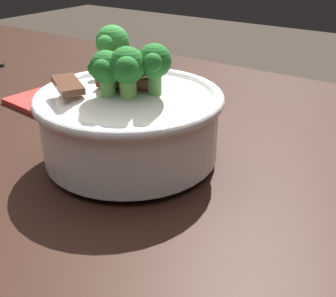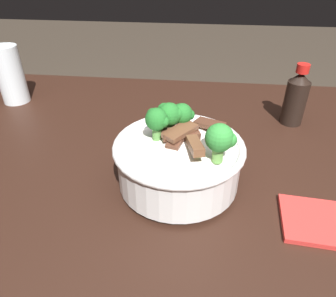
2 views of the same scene
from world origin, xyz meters
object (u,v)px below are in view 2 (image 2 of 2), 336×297
at_px(drinking_glass, 11,79).
at_px(soy_sauce_bottle, 296,98).
at_px(rice_bowl, 179,156).
at_px(folded_napkin, 325,223).

distance_m(drinking_glass, soy_sauce_bottle, 0.67).
xyz_separation_m(rice_bowl, soy_sauce_bottle, (0.23, 0.24, 0.00)).
bearing_deg(soy_sauce_bottle, folded_napkin, -92.72).
bearing_deg(folded_napkin, rice_bowl, 163.09).
bearing_deg(drinking_glass, folded_napkin, -28.03).
height_order(rice_bowl, soy_sauce_bottle, rice_bowl).
height_order(rice_bowl, folded_napkin, rice_bowl).
bearing_deg(rice_bowl, folded_napkin, -16.91).
height_order(drinking_glass, folded_napkin, drinking_glass).
bearing_deg(rice_bowl, drinking_glass, 147.13).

